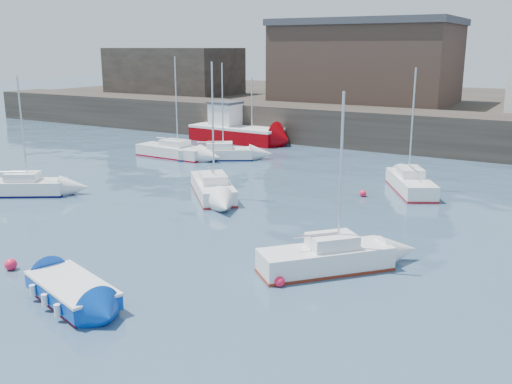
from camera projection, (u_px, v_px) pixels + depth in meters
The scene contains 16 objects.
water at pixel (45, 333), 16.17m from camera, with size 220.00×220.00×0.00m, color #2D4760.
quay_wall at pixel (401, 130), 45.15m from camera, with size 90.00×5.00×3.00m, color #28231E.
land_strip at pixel (450, 110), 60.28m from camera, with size 90.00×32.00×2.80m, color #28231E.
warehouse at pixel (366, 61), 53.51m from camera, with size 16.40×10.40×7.60m.
bldg_west at pixel (174, 71), 63.68m from camera, with size 14.00×8.00×5.00m.
blue_dinghy at pixel (72, 291), 18.02m from camera, with size 4.06×2.69×0.71m.
fishing_boat at pixel (234, 129), 48.86m from camera, with size 8.31×3.48×5.41m.
sailboat_a at pixel (20, 187), 31.26m from camera, with size 5.02×3.94×6.42m.
sailboat_b at pixel (213, 187), 31.04m from camera, with size 5.09×5.30×7.17m.
sailboat_c at pixel (326, 258), 20.58m from camera, with size 4.44×4.68×6.44m.
sailboat_e at pixel (172, 151), 41.92m from camera, with size 5.72×2.04×7.26m.
sailboat_f at pixel (410, 183), 31.96m from camera, with size 4.08×5.38×6.82m.
sailboat_h at pixel (216, 153), 41.17m from camera, with size 5.41×4.22×6.83m.
buoy_near at pixel (11, 270), 20.80m from camera, with size 0.44×0.44×0.44m, color #FF1A41.
buoy_mid at pixel (279, 286), 19.36m from camera, with size 0.38×0.38×0.38m, color #FF1A41.
buoy_far at pixel (363, 196), 31.00m from camera, with size 0.38×0.38×0.38m, color #FF1A41.
Camera 1 is at (12.55, -9.69, 7.88)m, focal length 40.00 mm.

